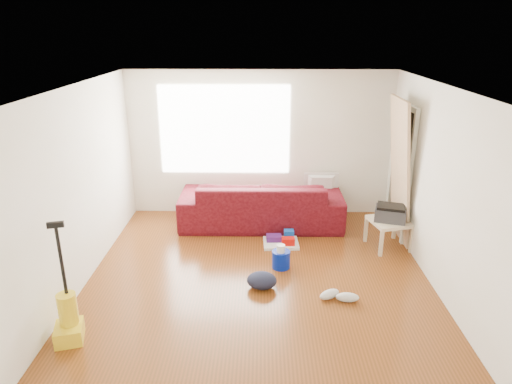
{
  "coord_description": "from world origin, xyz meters",
  "views": [
    {
      "loc": [
        0.04,
        -5.14,
        3.16
      ],
      "look_at": [
        -0.04,
        0.6,
        1.07
      ],
      "focal_mm": 32.0,
      "sensor_mm": 36.0,
      "label": 1
    }
  ],
  "objects_px": {
    "cleaning_tray": "(282,241)",
    "tv_stand": "(320,205)",
    "side_table": "(389,224)",
    "vacuum": "(68,319)",
    "backpack": "(262,288)",
    "bucket": "(281,267)",
    "sofa": "(261,224)"
  },
  "relations": [
    {
      "from": "sofa",
      "to": "backpack",
      "type": "relative_size",
      "value": 6.96
    },
    {
      "from": "sofa",
      "to": "cleaning_tray",
      "type": "bearing_deg",
      "value": 112.86
    },
    {
      "from": "sofa",
      "to": "bucket",
      "type": "bearing_deg",
      "value": 100.68
    },
    {
      "from": "sofa",
      "to": "side_table",
      "type": "relative_size",
      "value": 4.09
    },
    {
      "from": "cleaning_tray",
      "to": "backpack",
      "type": "distance_m",
      "value": 1.29
    },
    {
      "from": "cleaning_tray",
      "to": "vacuum",
      "type": "relative_size",
      "value": 0.41
    },
    {
      "from": "side_table",
      "to": "vacuum",
      "type": "distance_m",
      "value": 4.54
    },
    {
      "from": "tv_stand",
      "to": "vacuum",
      "type": "xyz_separation_m",
      "value": [
        -3.06,
        -3.32,
        0.01
      ]
    },
    {
      "from": "tv_stand",
      "to": "cleaning_tray",
      "type": "relative_size",
      "value": 1.29
    },
    {
      "from": "bucket",
      "to": "cleaning_tray",
      "type": "distance_m",
      "value": 0.73
    },
    {
      "from": "sofa",
      "to": "vacuum",
      "type": "relative_size",
      "value": 2.0
    },
    {
      "from": "cleaning_tray",
      "to": "tv_stand",
      "type": "bearing_deg",
      "value": 55.53
    },
    {
      "from": "side_table",
      "to": "sofa",
      "type": "bearing_deg",
      "value": 156.76
    },
    {
      "from": "backpack",
      "to": "cleaning_tray",
      "type": "bearing_deg",
      "value": 82.54
    },
    {
      "from": "side_table",
      "to": "bucket",
      "type": "relative_size",
      "value": 2.62
    },
    {
      "from": "sofa",
      "to": "tv_stand",
      "type": "distance_m",
      "value": 1.09
    },
    {
      "from": "sofa",
      "to": "vacuum",
      "type": "bearing_deg",
      "value": 56.36
    },
    {
      "from": "cleaning_tray",
      "to": "sofa",
      "type": "bearing_deg",
      "value": 112.86
    },
    {
      "from": "cleaning_tray",
      "to": "vacuum",
      "type": "bearing_deg",
      "value": -135.71
    },
    {
      "from": "vacuum",
      "to": "side_table",
      "type": "bearing_deg",
      "value": 13.51
    },
    {
      "from": "side_table",
      "to": "bucket",
      "type": "distance_m",
      "value": 1.8
    },
    {
      "from": "side_table",
      "to": "backpack",
      "type": "height_order",
      "value": "side_table"
    },
    {
      "from": "cleaning_tray",
      "to": "vacuum",
      "type": "xyz_separation_m",
      "value": [
        -2.35,
        -2.29,
        0.19
      ]
    },
    {
      "from": "tv_stand",
      "to": "backpack",
      "type": "bearing_deg",
      "value": -109.14
    },
    {
      "from": "side_table",
      "to": "cleaning_tray",
      "type": "distance_m",
      "value": 1.63
    },
    {
      "from": "cleaning_tray",
      "to": "vacuum",
      "type": "height_order",
      "value": "vacuum"
    },
    {
      "from": "backpack",
      "to": "vacuum",
      "type": "relative_size",
      "value": 0.29
    },
    {
      "from": "sofa",
      "to": "bucket",
      "type": "distance_m",
      "value": 1.51
    },
    {
      "from": "side_table",
      "to": "backpack",
      "type": "xyz_separation_m",
      "value": [
        -1.9,
        -1.19,
        -0.37
      ]
    },
    {
      "from": "bucket",
      "to": "backpack",
      "type": "xyz_separation_m",
      "value": [
        -0.27,
        -0.53,
        0.0
      ]
    },
    {
      "from": "bucket",
      "to": "vacuum",
      "type": "relative_size",
      "value": 0.19
    },
    {
      "from": "tv_stand",
      "to": "cleaning_tray",
      "type": "xyz_separation_m",
      "value": [
        -0.71,
        -1.03,
        -0.18
      ]
    }
  ]
}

